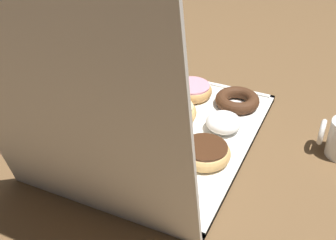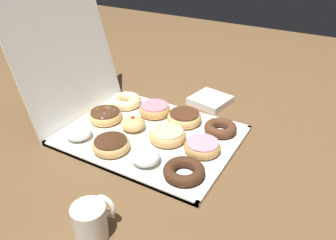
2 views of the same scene
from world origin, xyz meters
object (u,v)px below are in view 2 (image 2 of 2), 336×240
glazed_ring_donut_4 (167,136)px  napkin_stack (210,100)px  pink_frosted_donut_1 (202,147)px  cruller_donut_11 (126,101)px  donut_box (151,136)px  chocolate_cake_ring_donut_0 (184,171)px  jelly_filled_donut_7 (133,123)px  powdered_filled_donut_3 (146,157)px  powdered_filled_donut_9 (78,133)px  coffee_mug (91,220)px  pink_frosted_donut_8 (155,109)px  sprinkle_donut_10 (105,116)px  chocolate_frosted_donut_6 (111,145)px  chocolate_cake_ring_donut_2 (220,128)px  chocolate_frosted_donut_5 (184,118)px

glazed_ring_donut_4 → napkin_stack: 0.33m
pink_frosted_donut_1 → cruller_donut_11: bearing=70.9°
donut_box → chocolate_cake_ring_donut_0: 0.23m
jelly_filled_donut_7 → powdered_filled_donut_3: bearing=-134.6°
powdered_filled_donut_9 → cruller_donut_11: bearing=0.3°
donut_box → chocolate_cake_ring_donut_0: bearing=-124.0°
pink_frosted_donut_1 → coffee_mug: (-0.40, 0.09, 0.02)m
pink_frosted_donut_1 → powdered_filled_donut_3: bearing=137.4°
pink_frosted_donut_8 → powdered_filled_donut_9: bearing=152.8°
glazed_ring_donut_4 → donut_box: bearing=86.1°
cruller_donut_11 → powdered_filled_donut_9: bearing=-179.7°
cruller_donut_11 → donut_box: bearing=-123.9°
glazed_ring_donut_4 → sprinkle_donut_10: size_ratio=1.02×
glazed_ring_donut_4 → chocolate_frosted_donut_6: 0.18m
pink_frosted_donut_1 → pink_frosted_donut_8: bearing=63.0°
pink_frosted_donut_1 → coffee_mug: coffee_mug is taller
jelly_filled_donut_7 → coffee_mug: (-0.41, -0.17, 0.01)m
pink_frosted_donut_1 → glazed_ring_donut_4: bearing=90.9°
chocolate_cake_ring_donut_2 → glazed_ring_donut_4: glazed_ring_donut_4 is taller
chocolate_frosted_donut_5 → napkin_stack: size_ratio=0.88×
powdered_filled_donut_9 → chocolate_frosted_donut_6: bearing=-90.3°
chocolate_cake_ring_donut_2 → chocolate_frosted_donut_6: 0.36m
donut_box → pink_frosted_donut_1: pink_frosted_donut_1 is taller
pink_frosted_donut_8 → coffee_mug: (-0.53, -0.16, 0.02)m
napkin_stack → powdered_filled_donut_3: bearing=179.2°
chocolate_cake_ring_donut_0 → coffee_mug: coffee_mug is taller
pink_frosted_donut_8 → powdered_filled_donut_9: powdered_filled_donut_9 is taller
chocolate_cake_ring_donut_2 → powdered_filled_donut_9: bearing=124.0°
napkin_stack → chocolate_frosted_donut_6: bearing=163.7°
sprinkle_donut_10 → chocolate_cake_ring_donut_0: bearing=-108.7°
chocolate_cake_ring_donut_0 → sprinkle_donut_10: (0.13, 0.38, 0.00)m
chocolate_frosted_donut_6 → jelly_filled_donut_7: bearing=4.1°
donut_box → jelly_filled_donut_7: (0.00, 0.07, 0.03)m
sprinkle_donut_10 → cruller_donut_11: 0.13m
powdered_filled_donut_3 → chocolate_frosted_donut_5: 0.26m
pink_frosted_donut_1 → chocolate_frosted_donut_6: size_ratio=0.97×
chocolate_frosted_donut_6 → pink_frosted_donut_8: bearing=0.3°
coffee_mug → chocolate_cake_ring_donut_0: bearing=-18.0°
donut_box → pink_frosted_donut_1: bearing=-90.8°
pink_frosted_donut_8 → pink_frosted_donut_1: bearing=-117.0°
glazed_ring_donut_4 → chocolate_frosted_donut_5: (0.13, 0.00, 0.00)m
chocolate_cake_ring_donut_2 → napkin_stack: 0.23m
sprinkle_donut_10 → coffee_mug: (-0.40, -0.29, 0.02)m
jelly_filled_donut_7 → powdered_filled_donut_9: (-0.13, 0.12, -0.00)m
powdered_filled_donut_3 → powdered_filled_donut_9: bearing=89.7°
pink_frosted_donut_1 → cruller_donut_11: 0.40m
jelly_filled_donut_7 → napkin_stack: size_ratio=0.60×
donut_box → powdered_filled_donut_9: powdered_filled_donut_9 is taller
coffee_mug → chocolate_cake_ring_donut_2: bearing=-9.8°
donut_box → pink_frosted_donut_1: (-0.00, -0.19, 0.02)m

